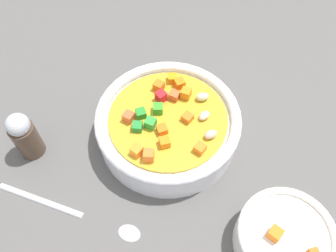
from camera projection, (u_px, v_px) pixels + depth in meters
ground_plane at (168, 139)px, 55.31cm from camera, size 140.00×140.00×2.00cm
soup_bowl_main at (168, 125)px, 52.02cm from camera, size 20.67×20.67×6.24cm
spoon at (75, 212)px, 47.44cm from camera, size 20.50×6.53×0.97cm
side_bowl_small at (284, 239)px, 43.61cm from camera, size 11.85×11.85×5.43cm
pepper_shaker at (24, 135)px, 49.64cm from camera, size 3.55×3.55×8.34cm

